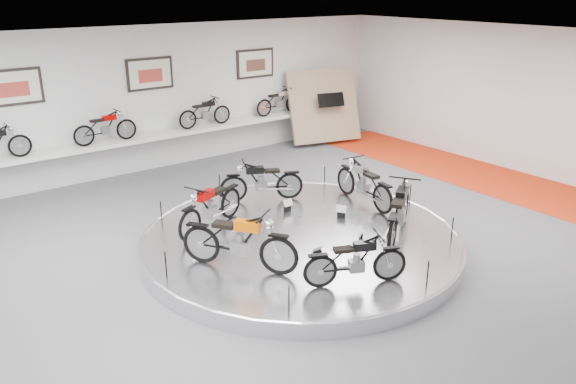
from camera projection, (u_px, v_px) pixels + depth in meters
floor at (310, 253)px, 11.16m from camera, size 16.00×16.00×0.00m
ceiling at (313, 46)px, 9.76m from camera, size 16.00×16.00×0.00m
wall_back at (152, 99)px, 15.67m from camera, size 16.00×0.00×16.00m
wall_right at (541, 104)px, 15.02m from camera, size 0.00×14.00×14.00m
orange_carpet_strip at (506, 183)px, 15.03m from camera, size 2.40×12.60×0.01m
dado_band at (156, 149)px, 16.16m from camera, size 15.68×0.04×1.10m
display_platform at (301, 241)px, 11.33m from camera, size 6.40×6.40×0.30m
platform_rim at (301, 235)px, 11.29m from camera, size 6.40×6.40×0.10m
shelf at (159, 136)px, 15.79m from camera, size 11.00×0.55×0.10m
poster_left at (13, 87)px, 13.40m from camera, size 1.35×0.06×0.88m
poster_center at (150, 74)px, 15.39m from camera, size 1.35×0.06×0.88m
poster_right at (255, 63)px, 17.39m from camera, size 1.35×0.06×0.88m
display_panel at (324, 106)px, 18.45m from camera, size 2.56×1.52×2.30m
shelf_bike_b at (105, 129)px, 14.79m from camera, size 1.22×0.43×0.73m
shelf_bike_c at (205, 114)px, 16.50m from camera, size 1.22×0.43×0.73m
shelf_bike_d at (279, 103)px, 18.04m from camera, size 1.22×0.43×0.73m
bike_a at (364, 183)px, 12.66m from camera, size 0.83×1.78×1.01m
bike_b at (262, 181)px, 12.86m from camera, size 1.71×1.27×0.96m
bike_c at (211, 206)px, 11.35m from camera, size 1.82×1.23×1.01m
bike_d at (239, 240)px, 9.73m from camera, size 1.58×1.89×1.08m
bike_e at (356, 260)px, 9.25m from camera, size 1.59×1.14×0.89m
bike_f at (399, 211)px, 10.99m from camera, size 1.92×1.56×1.09m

